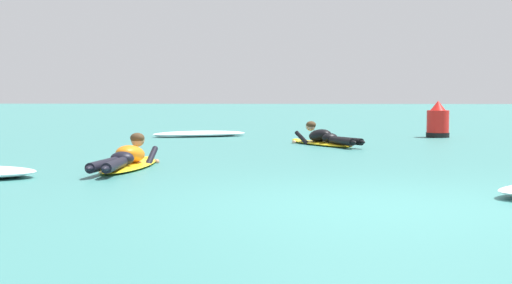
{
  "coord_description": "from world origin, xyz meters",
  "views": [
    {
      "loc": [
        -0.76,
        -7.13,
        1.09
      ],
      "look_at": [
        -1.57,
        6.33,
        0.19
      ],
      "focal_mm": 51.23,
      "sensor_mm": 36.0,
      "label": 1
    }
  ],
  "objects": [
    {
      "name": "ground_plane",
      "position": [
        0.0,
        10.0,
        0.0
      ],
      "size": [
        120.0,
        120.0,
        0.0
      ],
      "primitive_type": "plane",
      "color": "#387A75"
    },
    {
      "name": "surfer_near",
      "position": [
        -3.26,
        3.29,
        0.14
      ],
      "size": [
        0.66,
        2.75,
        0.53
      ],
      "color": "yellow",
      "rests_on": "ground"
    },
    {
      "name": "surfer_far",
      "position": [
        -0.25,
        8.27,
        0.14
      ],
      "size": [
        1.63,
        2.45,
        0.53
      ],
      "color": "yellow",
      "rests_on": "ground"
    },
    {
      "name": "whitewater_mid_left",
      "position": [
        -3.29,
        11.19,
        0.07
      ],
      "size": [
        2.52,
        1.65,
        0.15
      ],
      "color": "white",
      "rests_on": "ground"
    },
    {
      "name": "channel_marker_buoy",
      "position": [
        2.67,
        11.24,
        0.35
      ],
      "size": [
        0.57,
        0.57,
        0.91
      ],
      "color": "red",
      "rests_on": "ground"
    }
  ]
}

